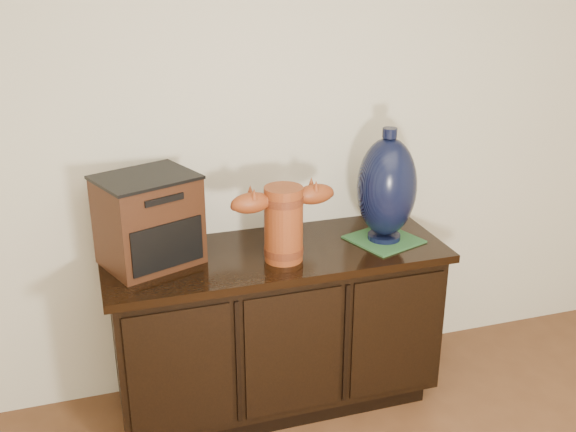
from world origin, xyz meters
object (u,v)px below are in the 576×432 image
object	(u,v)px
spray_can	(288,209)
sideboard	(276,326)
terracotta_vessel	(284,219)
tv_radio	(149,220)
lamp_base	(387,188)

from	to	relation	value
spray_can	sideboard	bearing A→B (deg)	-119.27
sideboard	terracotta_vessel	bearing A→B (deg)	-84.21
sideboard	spray_can	distance (m)	0.53
sideboard	spray_can	xyz separation A→B (m)	(0.12, 0.22, 0.46)
sideboard	tv_radio	world-z (taller)	tv_radio
tv_radio	sideboard	bearing A→B (deg)	-26.58
tv_radio	lamp_base	xyz separation A→B (m)	(1.01, -0.08, 0.06)
sideboard	lamp_base	size ratio (longest dim) A/B	2.92
terracotta_vessel	spray_can	bearing A→B (deg)	65.13
sideboard	spray_can	size ratio (longest dim) A/B	7.45
sideboard	tv_radio	xyz separation A→B (m)	(-0.52, 0.05, 0.55)
lamp_base	spray_can	world-z (taller)	lamp_base
terracotta_vessel	tv_radio	world-z (taller)	tv_radio
sideboard	spray_can	bearing A→B (deg)	60.73
sideboard	spray_can	world-z (taller)	spray_can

